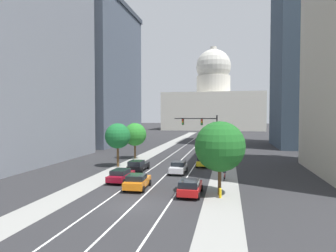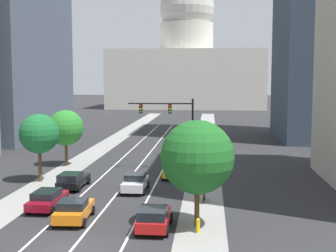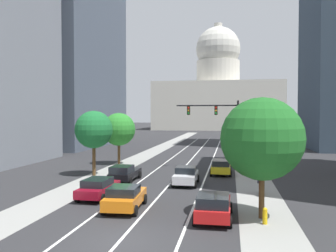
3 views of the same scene
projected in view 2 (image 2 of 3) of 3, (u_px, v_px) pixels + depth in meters
name	position (u px, v px, depth m)	size (l,w,h in m)	color
ground_plane	(155.00, 146.00, 65.17)	(400.00, 400.00, 0.00)	#2B2B2D
sidewalk_left	(97.00, 151.00, 60.84)	(3.15, 130.00, 0.01)	gray
sidewalk_right	(206.00, 152.00, 59.58)	(3.15, 130.00, 0.01)	gray
lane_stripe_left	(114.00, 165.00, 50.55)	(0.16, 90.00, 0.01)	white
lane_stripe_center	(139.00, 166.00, 50.30)	(0.16, 90.00, 0.01)	white
lane_stripe_right	(165.00, 166.00, 50.06)	(0.16, 90.00, 0.01)	white
capitol_building	(187.00, 64.00, 149.70)	(48.60, 26.04, 41.73)	beige
car_red	(154.00, 218.00, 28.99)	(2.08, 4.25, 1.54)	red
car_black	(73.00, 180.00, 39.88)	(2.07, 4.44, 1.47)	black
car_white	(135.00, 182.00, 38.91)	(2.02, 4.04, 1.51)	silver
car_yellow	(173.00, 169.00, 44.52)	(2.04, 4.64, 1.44)	yellow
car_orange	(74.00, 210.00, 30.78)	(2.28, 4.34, 1.51)	orange
car_crimson	(47.00, 199.00, 33.68)	(2.05, 4.43, 1.40)	maroon
traffic_signal_mast	(173.00, 120.00, 47.78)	(6.79, 0.39, 7.40)	black
fire_hydrant	(198.00, 225.00, 28.54)	(0.26, 0.35, 0.91)	yellow
cyclist	(204.00, 191.00, 35.67)	(0.38, 1.70, 1.72)	black
street_tree_near_left	(66.00, 128.00, 50.18)	(3.88, 3.88, 6.08)	#51381E
street_tree_mid_left	(39.00, 134.00, 42.33)	(3.63, 3.63, 6.26)	#51381E
street_tree_mid_right	(197.00, 157.00, 29.25)	(4.70, 4.70, 6.87)	#51381E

